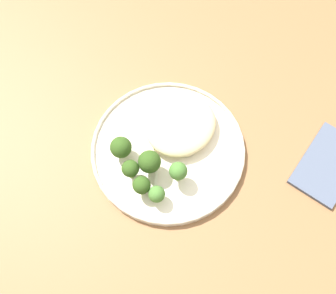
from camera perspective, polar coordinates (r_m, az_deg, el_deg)
ground at (r=1.48m, az=-2.21°, el=-11.53°), size 6.00×6.00×0.00m
wooden_dining_table at (r=0.84m, az=-3.79°, el=-2.13°), size 1.40×1.00×0.74m
dinner_plate at (r=0.76m, az=-0.00°, el=-0.35°), size 0.29×0.29×0.02m
noodle_bed at (r=0.76m, az=1.79°, el=3.22°), size 0.14×0.13×0.04m
seared_scallop_center_golden at (r=0.77m, az=-0.44°, el=3.26°), size 0.03×0.03×0.01m
seared_scallop_left_edge at (r=0.76m, az=1.85°, el=3.07°), size 0.02×0.02×0.02m
seared_scallop_tiny_bay at (r=0.75m, az=2.79°, el=0.03°), size 0.03×0.03×0.01m
seared_scallop_tilted_round at (r=0.75m, az=0.13°, el=1.28°), size 0.02×0.02×0.02m
broccoli_floret_split_head at (r=0.71m, az=-2.64°, el=-2.15°), size 0.04×0.04×0.06m
broccoli_floret_right_tilted at (r=0.70m, az=-1.62°, el=-6.75°), size 0.03×0.03×0.04m
broccoli_floret_front_edge at (r=0.73m, az=-6.71°, el=-0.07°), size 0.04×0.04×0.05m
broccoli_floret_rear_charred at (r=0.70m, az=1.46°, el=-3.49°), size 0.03×0.03×0.05m
broccoli_floret_tall_stalk at (r=0.71m, az=-5.37°, el=-3.13°), size 0.03×0.03×0.05m
broccoli_floret_beside_noodles at (r=0.70m, az=-3.76°, el=-5.48°), size 0.03×0.03×0.05m
onion_sliver_pale_crescent at (r=0.72m, az=-3.38°, el=-6.09°), size 0.02×0.05×0.00m
onion_sliver_long_sliver at (r=0.73m, az=-1.67°, el=-4.06°), size 0.04×0.04×0.00m
folded_napkin at (r=0.81m, az=21.74°, el=-2.28°), size 0.16×0.12×0.01m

